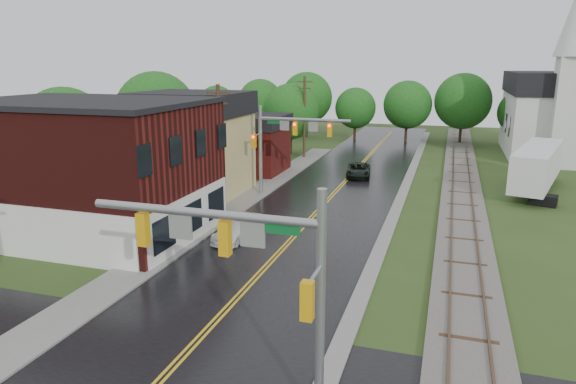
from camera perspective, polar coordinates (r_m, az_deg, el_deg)
The scene contains 19 objects.
main_road at distance 43.11m, azimuth 5.39°, elevation 0.11°, with size 10.00×90.00×0.02m, color black.
curb_right at distance 47.19m, azimuth 13.12°, elevation 1.03°, with size 0.80×70.00×0.12m, color gray.
sidewalk_left at distance 40.26m, azimuth -4.80°, elevation -0.90°, with size 2.40×50.00×0.12m, color gray.
brick_building at distance 34.07m, azimuth -21.34°, elevation 2.56°, with size 14.30×10.30×8.30m.
yellow_house at distance 42.47m, azimuth -10.40°, elevation 4.14°, with size 8.00×7.00×6.40m, color tan.
darkred_building at distance 50.26m, azimuth -4.54°, elevation 4.71°, with size 7.00×6.00×4.40m, color #3F0F0C.
church at distance 65.77m, azimuth 27.77°, elevation 8.57°, with size 10.40×18.40×20.00m.
railroad at distance 47.07m, azimuth 18.71°, elevation 0.74°, with size 3.20×80.00×0.30m.
traffic_signal_near at distance 14.98m, azimuth -4.31°, elevation -7.35°, with size 7.34×0.30×7.20m.
traffic_signal_far at distance 40.19m, azimuth -0.23°, elevation 6.37°, with size 7.34×0.43×7.20m.
utility_pole_b at distance 36.83m, azimuth -7.60°, elevation 5.12°, with size 1.80×0.28×9.00m.
utility_pole_c at distance 57.34m, azimuth 1.83°, elevation 8.46°, with size 1.80×0.28×9.00m.
tree_left_a at distance 43.83m, azimuth -23.41°, elevation 6.05°, with size 6.80×6.80×8.67m.
tree_left_b at distance 50.60m, azimuth -14.32°, elevation 8.40°, with size 7.60×7.60×9.69m.
tree_left_c at distance 55.91m, azimuth -6.38°, elevation 8.02°, with size 6.00×6.00×7.65m.
tree_left_e at distance 59.72m, azimuth 0.42°, elevation 8.79°, with size 6.40×6.40×8.16m.
suv_dark at distance 48.54m, azimuth 7.85°, elevation 2.41°, with size 2.13×4.61×1.28m, color black.
pickup_white at distance 31.30m, azimuth -5.78°, elevation -4.24°, with size 1.66×4.09×1.19m, color white.
semi_trailer at distance 46.97m, azimuth 25.98°, elevation 2.69°, with size 5.50×12.10×3.76m.
Camera 1 is at (8.74, -10.90, 10.46)m, focal length 32.00 mm.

